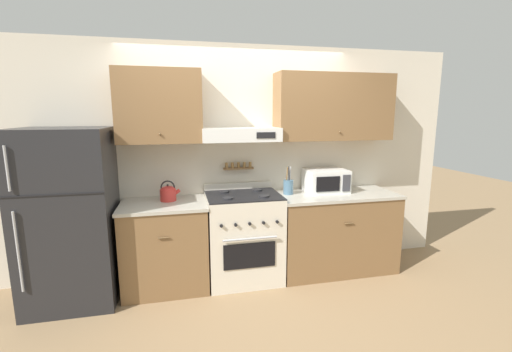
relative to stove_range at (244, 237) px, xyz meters
name	(u,v)px	position (x,y,z in m)	size (l,w,h in m)	color
ground_plane	(250,293)	(0.00, -0.33, -0.48)	(16.00, 16.00, 0.00)	#937551
wall_back	(248,143)	(0.11, 0.29, 1.00)	(5.20, 0.46, 2.55)	beige
counter_left	(166,245)	(-0.83, 0.01, -0.02)	(0.86, 0.66, 0.91)	brown
counter_right	(334,231)	(1.08, 0.01, -0.02)	(1.37, 0.66, 0.91)	brown
stove_range	(244,237)	(0.00, 0.00, 0.00)	(0.78, 0.66, 1.03)	beige
refrigerator	(70,217)	(-1.69, -0.05, 0.36)	(0.80, 0.76, 1.68)	#232326
tea_kettle	(168,193)	(-0.78, 0.09, 0.51)	(0.21, 0.16, 0.21)	red
microwave	(326,181)	(0.99, 0.11, 0.56)	(0.46, 0.38, 0.26)	white
utensil_crock	(288,187)	(0.53, 0.09, 0.52)	(0.11, 0.11, 0.31)	slate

